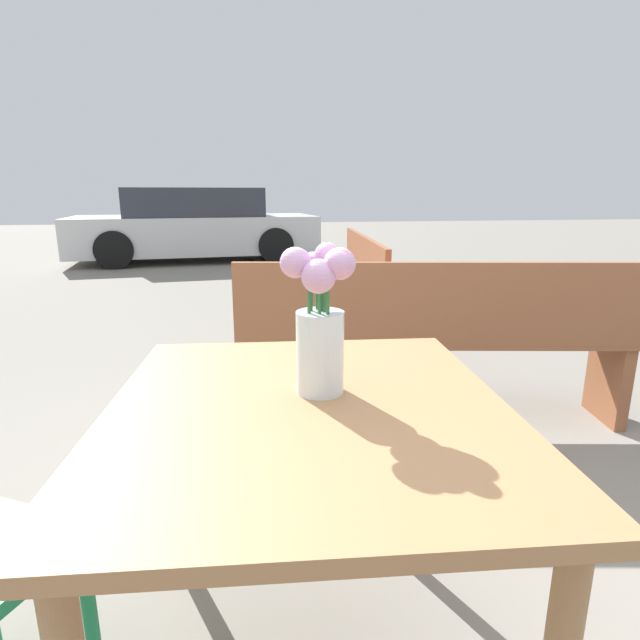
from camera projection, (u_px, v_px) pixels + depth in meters
name	position (u px, v px, depth m)	size (l,w,h in m)	color
table_front	(308.00, 450.00, 1.04)	(0.89, 0.96, 0.74)	#9E7047
flower_vase	(319.00, 326.00, 1.04)	(0.16, 0.17, 0.32)	silver
bench_near	(437.00, 335.00, 2.46)	(2.00, 0.70, 0.85)	brown
bench_middle	(352.00, 286.00, 3.80)	(0.55, 1.89, 0.85)	brown
parked_car	(196.00, 226.00, 8.85)	(4.29, 2.09, 1.25)	silver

